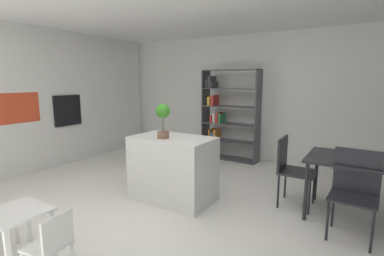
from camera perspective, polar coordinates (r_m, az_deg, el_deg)
name	(u,v)px	position (r m, az deg, el deg)	size (l,w,h in m)	color
ground_plane	(166,208)	(3.91, -5.22, -15.75)	(10.19, 10.19, 0.00)	silver
back_partition	(252,97)	(6.21, 11.87, 6.06)	(7.40, 0.06, 2.62)	white
tall_cabinet_run_left	(23,100)	(6.15, -30.74, 4.89)	(0.68, 5.50, 2.62)	silver
cabinet_niche_splashback	(6,109)	(5.65, -33.24, 3.20)	(0.01, 1.11, 0.52)	#CC4223
built_in_oven	(68,110)	(6.18, -23.70, 3.29)	(0.06, 0.58, 0.60)	black
kitchen_island	(173,168)	(4.03, -3.85, -8.09)	(1.12, 0.67, 0.90)	silver
potted_plant_on_island	(163,117)	(3.81, -5.86, 2.22)	(0.19, 0.19, 0.47)	brown
open_bookshelf	(225,116)	(6.07, 6.62, 2.33)	(1.21, 0.35, 1.88)	#4C4C51
child_table	(17,221)	(3.14, -31.65, -15.56)	(0.51, 0.47, 0.51)	white
child_chair_right	(52,244)	(2.77, -26.35, -20.15)	(0.35, 0.35, 0.61)	white
dining_table	(357,165)	(3.93, 30.28, -6.50)	(1.11, 0.84, 0.75)	#232328
dining_chair_near	(355,186)	(3.54, 29.90, -10.07)	(0.47, 0.43, 0.94)	#232328
dining_chair_island_side	(290,165)	(4.04, 19.09, -7.00)	(0.45, 0.46, 0.92)	#232328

